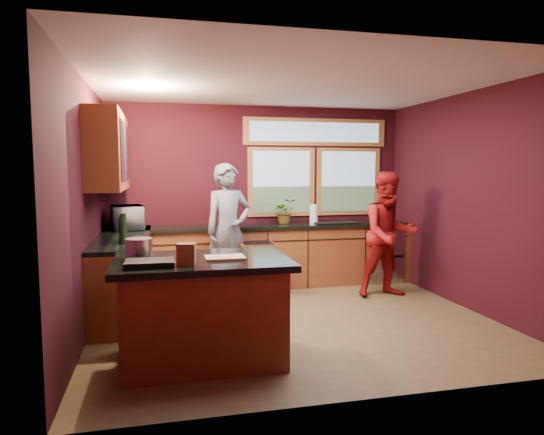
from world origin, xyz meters
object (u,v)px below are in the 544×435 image
object	(u,v)px
stock_pot	(139,248)
island	(203,309)
person_red	(389,235)
person_grey	(228,230)
cutting_board	(225,257)

from	to	relation	value
stock_pot	island	bearing A→B (deg)	-15.26
island	person_red	bearing A→B (deg)	32.38
person_grey	stock_pot	world-z (taller)	person_grey
cutting_board	stock_pot	world-z (taller)	stock_pot
cutting_board	island	bearing A→B (deg)	165.96
island	person_grey	distance (m)	2.31
island	stock_pot	bearing A→B (deg)	164.74
person_grey	stock_pot	bearing A→B (deg)	-134.64
island	person_red	size ratio (longest dim) A/B	0.91
island	person_red	distance (m)	3.21
island	person_red	xyz separation A→B (m)	(2.69, 1.71, 0.38)
island	stock_pot	distance (m)	0.80
person_red	stock_pot	size ratio (longest dim) A/B	7.14
person_grey	stock_pot	distance (m)	2.33
island	person_grey	world-z (taller)	person_grey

